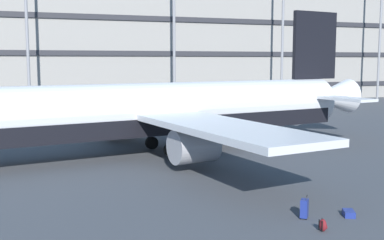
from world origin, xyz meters
The scene contains 10 objects.
ground_plane centered at (0.00, 0.00, 0.00)m, with size 600.00×600.00×0.00m, color #424449.
terminal_structure centered at (0.00, 42.60, 9.72)m, with size 151.62×15.89×19.44m.
airliner centered at (-1.02, -0.60, 2.85)m, with size 37.18×30.20×10.19m.
light_mast_center_left centered at (-7.74, 29.23, 13.19)m, with size 1.80×0.50×22.97m.
light_mast_center_right centered at (10.59, 29.23, 13.87)m, with size 1.80×0.50×24.29m.
light_mast_right centered at (26.92, 29.23, 13.17)m, with size 1.80×0.50×22.92m.
light_mast_far_right centered at (44.26, 29.23, 12.88)m, with size 1.80×0.50×22.37m.
suitcase_small centered at (3.06, -16.27, 0.12)m, with size 0.67×0.79×0.25m.
suitcase_orange centered at (1.21, -15.87, 0.42)m, with size 0.49×0.50×0.95m.
backpack_red centered at (1.03, -17.38, 0.23)m, with size 0.28×0.34×0.53m.
Camera 1 is at (-9.55, -31.92, 6.31)m, focal length 45.23 mm.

